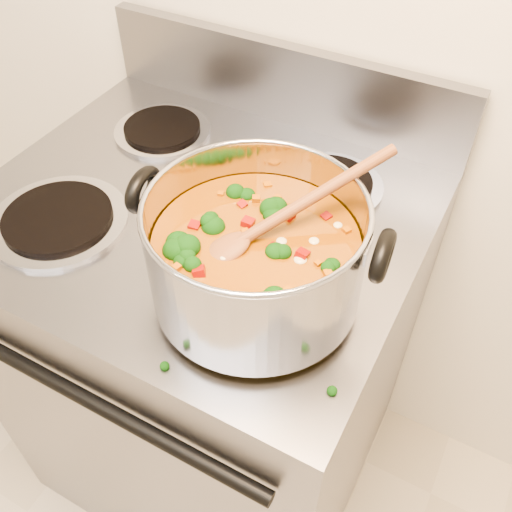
{
  "coord_description": "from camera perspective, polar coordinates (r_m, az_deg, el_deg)",
  "views": [
    {
      "loc": [
        0.44,
        0.54,
        1.57
      ],
      "look_at": [
        0.18,
        1.02,
        1.01
      ],
      "focal_mm": 40.0,
      "sensor_mm": 36.0,
      "label": 1
    }
  ],
  "objects": [
    {
      "name": "electric_range",
      "position": [
        1.34,
        -4.3,
        -9.57
      ],
      "size": [
        0.77,
        0.7,
        1.08
      ],
      "color": "gray",
      "rests_on": "ground"
    },
    {
      "name": "wooden_spoon",
      "position": [
        0.75,
        1.35,
        3.25
      ],
      "size": [
        0.2,
        0.26,
        0.11
      ],
      "rotation": [
        0.0,
        0.0,
        0.95
      ],
      "color": "brown",
      "rests_on": "stockpot"
    },
    {
      "name": "stockpot",
      "position": [
        0.78,
        -0.01,
        0.09
      ],
      "size": [
        0.36,
        0.3,
        0.18
      ],
      "rotation": [
        0.0,
        0.0,
        0.11
      ],
      "color": "#ADADB5",
      "rests_on": "electric_range"
    },
    {
      "name": "cooktop_crumbs",
      "position": [
        0.88,
        5.65,
        -1.48
      ],
      "size": [
        0.26,
        0.3,
        0.01
      ],
      "color": "black",
      "rests_on": "electric_range"
    }
  ]
}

